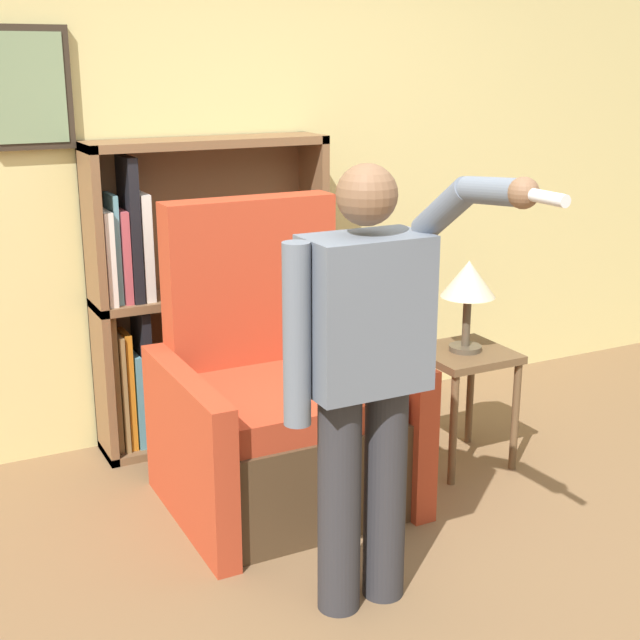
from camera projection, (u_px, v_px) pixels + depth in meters
name	position (u px, v px, depth m)	size (l,w,h in m)	color
ground_plane	(468.00, 613.00, 3.13)	(14.00, 14.00, 0.00)	brown
wall_back	(238.00, 156.00, 4.46)	(8.00, 0.11, 2.80)	#DBCC84
bookcase	(186.00, 298.00, 4.36)	(1.16, 0.28, 1.51)	brown
armchair	(278.00, 413.00, 3.87)	(0.98, 0.88, 1.29)	#4C3823
person_standing	(366.00, 369.00, 2.95)	(0.55, 0.78, 1.56)	#2D2D33
side_table	(464.00, 372.00, 4.18)	(0.41, 0.41, 0.56)	brown
table_lamp	(468.00, 283.00, 4.06)	(0.25, 0.25, 0.43)	#4C4233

